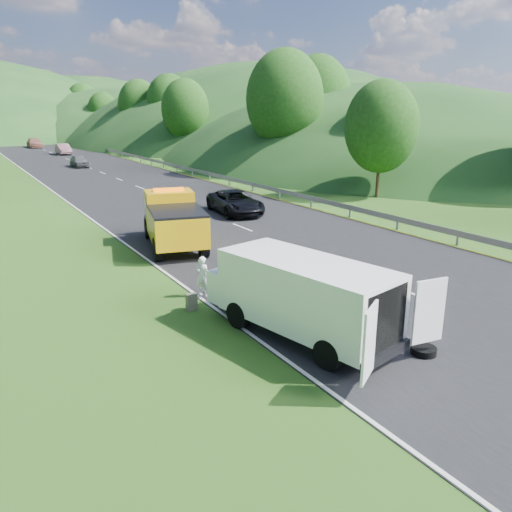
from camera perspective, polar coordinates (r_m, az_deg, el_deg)
ground at (r=19.27m, az=5.58°, el=-3.64°), size 320.00×320.00×0.00m
road_surface at (r=56.54m, az=-17.11°, el=9.05°), size 14.00×200.00×0.02m
guardrail at (r=70.50m, az=-13.96°, el=10.62°), size 0.06×140.00×1.52m
tree_line_right at (r=82.05m, az=-7.00°, el=11.73°), size 14.00×140.00×14.00m
hills_backdrop at (r=150.26m, az=-25.34°, el=12.41°), size 201.00×288.60×44.00m
tow_truck at (r=24.86m, az=-9.44°, el=4.06°), size 3.86×6.80×2.76m
white_van at (r=14.83m, az=5.16°, el=-4.28°), size 4.19×7.19×2.40m
woman at (r=18.38m, az=-6.02°, el=-4.66°), size 0.63×0.69×1.52m
child at (r=18.38m, az=-0.45°, el=-4.57°), size 0.67×0.64×1.08m
worker at (r=14.91m, az=11.76°, el=-10.15°), size 1.25×0.77×1.87m
suitcase at (r=17.14m, az=-7.37°, el=-5.24°), size 0.37×0.21×0.59m
spare_tire at (r=14.96m, az=18.56°, el=-10.61°), size 0.72×0.72×0.20m
passing_suv at (r=32.85m, az=-2.37°, el=4.86°), size 3.11×5.60×1.48m
dist_car_a at (r=63.30m, az=-19.48°, el=9.56°), size 1.64×4.09×1.39m
dist_car_b at (r=81.85m, az=-21.11°, el=10.76°), size 1.67×4.80×1.58m
dist_car_c at (r=98.39m, az=-23.91°, el=11.24°), size 2.26×5.55×1.61m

